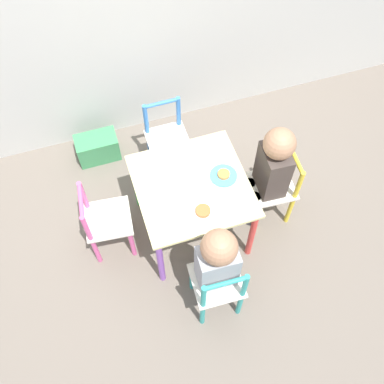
{
  "coord_description": "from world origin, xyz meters",
  "views": [
    {
      "loc": [
        -0.41,
        -1.26,
        2.54
      ],
      "look_at": [
        0.0,
        0.0,
        0.42
      ],
      "focal_mm": 42.0,
      "sensor_mm": 36.0,
      "label": 1
    }
  ],
  "objects_px": {
    "kids_table": "(192,192)",
    "plate_front": "(203,212)",
    "child_front": "(216,261)",
    "chair_teal": "(218,286)",
    "plate_right": "(224,175)",
    "chair_blue": "(167,140)",
    "storage_bin": "(98,148)",
    "child_right": "(270,169)",
    "chair_yellow": "(274,187)",
    "chair_pink": "(105,222)"
  },
  "relations": [
    {
      "from": "kids_table",
      "to": "plate_front",
      "type": "distance_m",
      "value": 0.2
    },
    {
      "from": "plate_front",
      "to": "child_front",
      "type": "bearing_deg",
      "value": -94.48
    },
    {
      "from": "chair_teal",
      "to": "plate_right",
      "type": "relative_size",
      "value": 3.57
    },
    {
      "from": "child_front",
      "to": "plate_front",
      "type": "xyz_separation_m",
      "value": [
        0.02,
        0.27,
        0.03
      ]
    },
    {
      "from": "plate_front",
      "to": "kids_table",
      "type": "bearing_deg",
      "value": 90.0
    },
    {
      "from": "child_front",
      "to": "chair_blue",
      "type": "bearing_deg",
      "value": -88.56
    },
    {
      "from": "chair_blue",
      "to": "child_front",
      "type": "bearing_deg",
      "value": -91.27
    },
    {
      "from": "chair_blue",
      "to": "plate_right",
      "type": "xyz_separation_m",
      "value": [
        0.18,
        -0.51,
        0.23
      ]
    },
    {
      "from": "plate_right",
      "to": "kids_table",
      "type": "bearing_deg",
      "value": 180.0
    },
    {
      "from": "chair_blue",
      "to": "plate_right",
      "type": "distance_m",
      "value": 0.59
    },
    {
      "from": "chair_blue",
      "to": "plate_right",
      "type": "bearing_deg",
      "value": -70.39
    },
    {
      "from": "child_front",
      "to": "storage_bin",
      "type": "bearing_deg",
      "value": -67.87
    },
    {
      "from": "child_right",
      "to": "plate_front",
      "type": "height_order",
      "value": "child_right"
    },
    {
      "from": "child_right",
      "to": "storage_bin",
      "type": "xyz_separation_m",
      "value": [
        -0.89,
        0.76,
        -0.39
      ]
    },
    {
      "from": "chair_yellow",
      "to": "chair_teal",
      "type": "bearing_deg",
      "value": -44.51
    },
    {
      "from": "chair_blue",
      "to": "plate_front",
      "type": "xyz_separation_m",
      "value": [
        0.0,
        -0.7,
        0.23
      ]
    },
    {
      "from": "child_right",
      "to": "chair_pink",
      "type": "bearing_deg",
      "value": -91.25
    },
    {
      "from": "chair_pink",
      "to": "plate_right",
      "type": "height_order",
      "value": "chair_pink"
    },
    {
      "from": "chair_blue",
      "to": "storage_bin",
      "type": "distance_m",
      "value": 0.52
    },
    {
      "from": "kids_table",
      "to": "child_front",
      "type": "bearing_deg",
      "value": -92.67
    },
    {
      "from": "child_right",
      "to": "storage_bin",
      "type": "height_order",
      "value": "child_right"
    },
    {
      "from": "chair_pink",
      "to": "plate_front",
      "type": "height_order",
      "value": "chair_pink"
    },
    {
      "from": "chair_teal",
      "to": "chair_blue",
      "type": "distance_m",
      "value": 1.02
    },
    {
      "from": "chair_yellow",
      "to": "storage_bin",
      "type": "height_order",
      "value": "chair_yellow"
    },
    {
      "from": "chair_teal",
      "to": "child_front",
      "type": "distance_m",
      "value": 0.21
    },
    {
      "from": "chair_yellow",
      "to": "chair_pink",
      "type": "relative_size",
      "value": 1.0
    },
    {
      "from": "child_front",
      "to": "child_right",
      "type": "relative_size",
      "value": 0.95
    },
    {
      "from": "kids_table",
      "to": "storage_bin",
      "type": "height_order",
      "value": "kids_table"
    },
    {
      "from": "plate_right",
      "to": "storage_bin",
      "type": "bearing_deg",
      "value": 130.27
    },
    {
      "from": "chair_teal",
      "to": "chair_yellow",
      "type": "bearing_deg",
      "value": -135.49
    },
    {
      "from": "child_right",
      "to": "plate_front",
      "type": "xyz_separation_m",
      "value": [
        -0.45,
        -0.15,
        0.02
      ]
    },
    {
      "from": "chair_yellow",
      "to": "child_front",
      "type": "xyz_separation_m",
      "value": [
        -0.53,
        -0.42,
        0.2
      ]
    },
    {
      "from": "chair_teal",
      "to": "chair_pink",
      "type": "xyz_separation_m",
      "value": [
        -0.49,
        0.57,
        0.0
      ]
    },
    {
      "from": "chair_teal",
      "to": "storage_bin",
      "type": "distance_m",
      "value": 1.33
    },
    {
      "from": "chair_pink",
      "to": "child_right",
      "type": "height_order",
      "value": "child_right"
    },
    {
      "from": "plate_front",
      "to": "storage_bin",
      "type": "relative_size",
      "value": 0.63
    },
    {
      "from": "child_right",
      "to": "chair_teal",
      "type": "bearing_deg",
      "value": -40.92
    },
    {
      "from": "chair_yellow",
      "to": "chair_pink",
      "type": "bearing_deg",
      "value": -91.17
    },
    {
      "from": "chair_pink",
      "to": "child_front",
      "type": "distance_m",
      "value": 0.73
    },
    {
      "from": "chair_pink",
      "to": "plate_right",
      "type": "xyz_separation_m",
      "value": [
        0.69,
        -0.05,
        0.23
      ]
    },
    {
      "from": "chair_yellow",
      "to": "plate_front",
      "type": "bearing_deg",
      "value": -70.01
    },
    {
      "from": "plate_right",
      "to": "child_front",
      "type": "bearing_deg",
      "value": -114.28
    },
    {
      "from": "chair_teal",
      "to": "storage_bin",
      "type": "height_order",
      "value": "chair_teal"
    },
    {
      "from": "chair_yellow",
      "to": "child_right",
      "type": "bearing_deg",
      "value": -90.0
    },
    {
      "from": "chair_teal",
      "to": "child_right",
      "type": "xyz_separation_m",
      "value": [
        0.48,
        0.48,
        0.22
      ]
    },
    {
      "from": "storage_bin",
      "to": "chair_pink",
      "type": "bearing_deg",
      "value": -95.8
    },
    {
      "from": "chair_pink",
      "to": "plate_front",
      "type": "bearing_deg",
      "value": -108.86
    },
    {
      "from": "chair_blue",
      "to": "child_right",
      "type": "xyz_separation_m",
      "value": [
        0.45,
        -0.54,
        0.22
      ]
    },
    {
      "from": "kids_table",
      "to": "chair_yellow",
      "type": "bearing_deg",
      "value": -3.65
    },
    {
      "from": "chair_teal",
      "to": "plate_right",
      "type": "distance_m",
      "value": 0.6
    }
  ]
}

